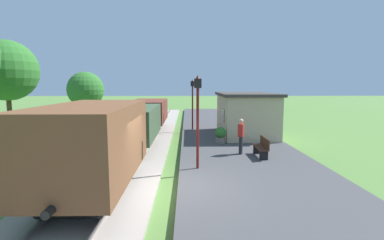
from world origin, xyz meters
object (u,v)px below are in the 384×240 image
(bench_down_platform, at_px, (229,119))
(lamp_post_near, at_px, (198,105))
(lamp_post_far, at_px, (192,95))
(tree_field_left, at_px, (86,90))
(freight_train, at_px, (131,125))
(potted_planter, at_px, (221,135))
(tree_trackside_far, at_px, (6,71))
(bench_near_hut, at_px, (262,147))
(station_hut, at_px, (245,114))
(person_waiting, at_px, (241,135))

(bench_down_platform, xyz_separation_m, lamp_post_near, (-3.06, -12.26, 2.08))
(lamp_post_far, height_order, tree_field_left, tree_field_left)
(freight_train, relative_size, tree_field_left, 4.10)
(potted_planter, bearing_deg, tree_trackside_far, 172.98)
(freight_train, relative_size, lamp_post_far, 5.24)
(bench_near_hut, bearing_deg, tree_field_left, 133.21)
(tree_field_left, bearing_deg, lamp_post_far, -29.14)
(tree_trackside_far, bearing_deg, freight_train, -20.43)
(station_hut, distance_m, bench_down_platform, 4.69)
(person_waiting, height_order, potted_planter, person_waiting)
(lamp_post_near, distance_m, tree_field_left, 18.15)
(station_hut, xyz_separation_m, person_waiting, (-1.30, -5.34, -0.47))
(freight_train, distance_m, bench_near_hut, 6.68)
(tree_trackside_far, bearing_deg, tree_field_left, 79.60)
(bench_down_platform, distance_m, lamp_post_far, 4.35)
(lamp_post_near, bearing_deg, freight_train, 132.91)
(bench_down_platform, bearing_deg, lamp_post_far, -143.05)
(person_waiting, bearing_deg, lamp_post_near, 70.04)
(person_waiting, bearing_deg, bench_near_hut, 171.64)
(freight_train, height_order, tree_field_left, tree_field_left)
(bench_down_platform, bearing_deg, freight_train, -126.37)
(lamp_post_near, distance_m, lamp_post_far, 9.96)
(station_hut, bearing_deg, potted_planter, -125.94)
(lamp_post_far, bearing_deg, bench_near_hut, -69.46)
(freight_train, relative_size, bench_near_hut, 12.93)
(bench_down_platform, height_order, person_waiting, person_waiting)
(tree_trackside_far, bearing_deg, station_hut, 4.37)
(station_hut, relative_size, lamp_post_far, 1.57)
(bench_near_hut, height_order, lamp_post_near, lamp_post_near)
(lamp_post_near, bearing_deg, tree_trackside_far, 149.89)
(potted_planter, bearing_deg, tree_field_left, 137.13)
(tree_trackside_far, bearing_deg, lamp_post_far, 16.82)
(potted_planter, bearing_deg, freight_train, -164.00)
(freight_train, relative_size, potted_planter, 21.18)
(bench_down_platform, xyz_separation_m, lamp_post_far, (-3.06, -2.30, 2.08))
(potted_planter, bearing_deg, station_hut, 54.06)
(lamp_post_near, bearing_deg, bench_down_platform, 76.00)
(station_hut, bearing_deg, freight_train, -148.96)
(lamp_post_near, bearing_deg, person_waiting, 47.19)
(bench_near_hut, xyz_separation_m, potted_planter, (-1.55, 3.17, 0.00))
(freight_train, bearing_deg, station_hut, 31.04)
(bench_down_platform, distance_m, tree_field_left, 13.31)
(person_waiting, height_order, tree_trackside_far, tree_trackside_far)
(bench_down_platform, bearing_deg, lamp_post_near, -104.00)
(bench_near_hut, distance_m, bench_down_platform, 10.46)
(freight_train, bearing_deg, tree_field_left, 118.32)
(tree_trackside_far, relative_size, tree_field_left, 1.32)
(bench_near_hut, xyz_separation_m, lamp_post_far, (-3.06, 8.16, 2.08))
(potted_planter, height_order, tree_trackside_far, tree_trackside_far)
(tree_trackside_far, distance_m, tree_field_left, 9.05)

